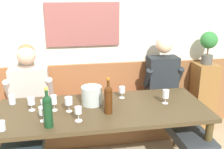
{
  "coord_description": "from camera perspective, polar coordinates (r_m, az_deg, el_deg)",
  "views": [
    {
      "loc": [
        -0.31,
        -2.18,
        1.82
      ],
      "look_at": [
        0.15,
        0.44,
        0.97
      ],
      "focal_mm": 42.31,
      "sensor_mm": 36.0,
      "label": 1
    }
  ],
  "objects": [
    {
      "name": "wine_glass_near_bucket",
      "position": [
        2.37,
        -14.66,
        -7.64
      ],
      "size": [
        0.08,
        0.08,
        0.13
      ],
      "color": "silver",
      "rests_on": "dining_table"
    },
    {
      "name": "potted_plant",
      "position": [
        3.58,
        20.14,
        6.23
      ],
      "size": [
        0.22,
        0.22,
        0.42
      ],
      "color": "#4D4C46",
      "rests_on": "corner_pedestal"
    },
    {
      "name": "wine_glass_by_bottle",
      "position": [
        2.6,
        -17.07,
        -5.57
      ],
      "size": [
        0.07,
        0.07,
        0.13
      ],
      "color": "silver",
      "rests_on": "dining_table"
    },
    {
      "name": "wine_glass_mid_right",
      "position": [
        2.31,
        -7.31,
        -7.87
      ],
      "size": [
        0.06,
        0.06,
        0.13
      ],
      "color": "silver",
      "rests_on": "dining_table"
    },
    {
      "name": "wine_glass_left_end",
      "position": [
        2.54,
        -12.48,
        -5.51
      ],
      "size": [
        0.06,
        0.06,
        0.15
      ],
      "color": "silver",
      "rests_on": "dining_table"
    },
    {
      "name": "ice_bucket",
      "position": [
        2.63,
        -4.4,
        -4.53
      ],
      "size": [
        0.2,
        0.2,
        0.18
      ],
      "primitive_type": "cylinder",
      "color": "#B1BEB7",
      "rests_on": "dining_table"
    },
    {
      "name": "wine_glass_center_rear",
      "position": [
        2.5,
        -9.36,
        -5.79
      ],
      "size": [
        0.07,
        0.07,
        0.14
      ],
      "color": "silver",
      "rests_on": "dining_table"
    },
    {
      "name": "wood_wainscot_panel",
      "position": [
        3.51,
        -4.03,
        -5.12
      ],
      "size": [
        6.8,
        0.03,
        0.92
      ],
      "primitive_type": "cube",
      "color": "brown",
      "rests_on": "ground"
    },
    {
      "name": "person_center_right_seat",
      "position": [
        3.13,
        12.77,
        -4.98
      ],
      "size": [
        0.48,
        1.27,
        1.31
      ],
      "color": "#252836",
      "rests_on": "ground"
    },
    {
      "name": "room_wall_back",
      "position": [
        3.31,
        -4.51,
        10.42
      ],
      "size": [
        6.8,
        0.12,
        2.8
      ],
      "color": "silver",
      "rests_on": "ground"
    },
    {
      "name": "water_tumbler_left",
      "position": [
        2.83,
        -20.79,
        -5.07
      ],
      "size": [
        0.07,
        0.07,
        0.09
      ],
      "primitive_type": "cylinder",
      "color": "silver",
      "rests_on": "dining_table"
    },
    {
      "name": "wine_glass_center_front",
      "position": [
        2.53,
        -0.7,
        -5.15
      ],
      "size": [
        0.06,
        0.06,
        0.15
      ],
      "color": "silver",
      "rests_on": "dining_table"
    },
    {
      "name": "water_tumbler_right",
      "position": [
        2.35,
        -22.8,
        -10.19
      ],
      "size": [
        0.07,
        0.07,
        0.08
      ],
      "primitive_type": "cylinder",
      "color": "silver",
      "rests_on": "dining_table"
    },
    {
      "name": "wine_glass_right_end",
      "position": [
        2.77,
        2.17,
        -3.44
      ],
      "size": [
        0.06,
        0.06,
        0.13
      ],
      "color": "silver",
      "rests_on": "dining_table"
    },
    {
      "name": "person_left_seat",
      "position": [
        2.93,
        -17.95,
        -7.78
      ],
      "size": [
        0.54,
        1.27,
        1.25
      ],
      "color": "#2E253C",
      "rests_on": "ground"
    },
    {
      "name": "corner_pedestal",
      "position": [
        3.78,
        18.99,
        -4.46
      ],
      "size": [
        0.28,
        0.28,
        0.91
      ],
      "primitive_type": "cube",
      "color": "brown",
      "rests_on": "ground"
    },
    {
      "name": "dining_table",
      "position": [
        2.6,
        -1.97,
        -8.99
      ],
      "size": [
        2.02,
        0.81,
        0.73
      ],
      "color": "#453620",
      "rests_on": "ground"
    },
    {
      "name": "wine_bottle_amber_mid",
      "position": [
        2.42,
        -0.82,
        -5.2
      ],
      "size": [
        0.08,
        0.08,
        0.34
      ],
      "color": "#46220B",
      "rests_on": "dining_table"
    },
    {
      "name": "wine_bottle_clear_water",
      "position": [
        2.24,
        -13.72,
        -7.48
      ],
      "size": [
        0.08,
        0.08,
        0.35
      ],
      "color": "#143A1D",
      "rests_on": "dining_table"
    },
    {
      "name": "wine_glass_mid_left",
      "position": [
        2.69,
        11.54,
        -4.3
      ],
      "size": [
        0.06,
        0.06,
        0.14
      ],
      "color": "silver",
      "rests_on": "dining_table"
    },
    {
      "name": "wall_bench",
      "position": [
        3.39,
        -3.59,
        -9.26
      ],
      "size": [
        2.32,
        0.42,
        0.94
      ],
      "color": "brown",
      "rests_on": "ground"
    },
    {
      "name": "water_tumbler_center",
      "position": [
        2.63,
        -14.57,
        -6.22
      ],
      "size": [
        0.06,
        0.06,
        0.08
      ],
      "primitive_type": "cylinder",
      "color": "silver",
      "rests_on": "dining_table"
    }
  ]
}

